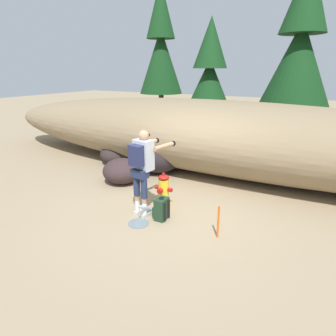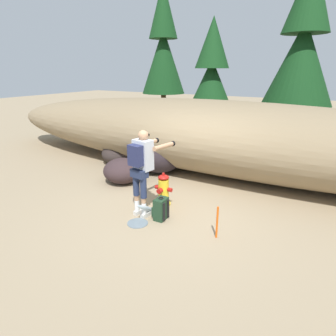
{
  "view_description": "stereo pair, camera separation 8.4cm",
  "coord_description": "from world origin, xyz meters",
  "px_view_note": "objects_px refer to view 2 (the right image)",
  "views": [
    {
      "loc": [
        2.72,
        -4.76,
        2.83
      ],
      "look_at": [
        -0.28,
        0.58,
        0.75
      ],
      "focal_mm": 31.04,
      "sensor_mm": 36.0,
      "label": 1
    },
    {
      "loc": [
        2.79,
        -4.72,
        2.83
      ],
      "look_at": [
        -0.28,
        0.58,
        0.75
      ],
      "focal_mm": 31.04,
      "sensor_mm": 36.0,
      "label": 2
    }
  ],
  "objects_px": {
    "utility_worker": "(143,163)",
    "spare_backpack": "(161,209)",
    "fire_hydrant": "(163,190)",
    "survey_stake": "(217,222)",
    "boulder_large": "(159,153)",
    "boulder_small": "(123,171)",
    "boulder_mid": "(118,154)"
  },
  "relations": [
    {
      "from": "survey_stake",
      "to": "fire_hydrant",
      "type": "bearing_deg",
      "value": 155.64
    },
    {
      "from": "fire_hydrant",
      "to": "utility_worker",
      "type": "xyz_separation_m",
      "value": [
        -0.11,
        -0.6,
        0.77
      ]
    },
    {
      "from": "boulder_small",
      "to": "utility_worker",
      "type": "bearing_deg",
      "value": -38.93
    },
    {
      "from": "utility_worker",
      "to": "boulder_large",
      "type": "relative_size",
      "value": 1.18
    },
    {
      "from": "spare_backpack",
      "to": "boulder_large",
      "type": "xyz_separation_m",
      "value": [
        -1.53,
        2.43,
        0.33
      ]
    },
    {
      "from": "utility_worker",
      "to": "boulder_mid",
      "type": "bearing_deg",
      "value": 57.19
    },
    {
      "from": "spare_backpack",
      "to": "boulder_small",
      "type": "height_order",
      "value": "boulder_small"
    },
    {
      "from": "fire_hydrant",
      "to": "boulder_large",
      "type": "relative_size",
      "value": 0.5
    },
    {
      "from": "fire_hydrant",
      "to": "boulder_small",
      "type": "bearing_deg",
      "value": 159.2
    },
    {
      "from": "fire_hydrant",
      "to": "boulder_small",
      "type": "distance_m",
      "value": 1.73
    },
    {
      "from": "utility_worker",
      "to": "fire_hydrant",
      "type": "bearing_deg",
      "value": -0.07
    },
    {
      "from": "fire_hydrant",
      "to": "survey_stake",
      "type": "distance_m",
      "value": 1.65
    },
    {
      "from": "boulder_small",
      "to": "boulder_mid",
      "type": "bearing_deg",
      "value": 132.99
    },
    {
      "from": "fire_hydrant",
      "to": "boulder_mid",
      "type": "height_order",
      "value": "fire_hydrant"
    },
    {
      "from": "boulder_mid",
      "to": "fire_hydrant",
      "type": "bearing_deg",
      "value": -33.8
    },
    {
      "from": "boulder_mid",
      "to": "survey_stake",
      "type": "bearing_deg",
      "value": -30.69
    },
    {
      "from": "fire_hydrant",
      "to": "boulder_large",
      "type": "height_order",
      "value": "boulder_large"
    },
    {
      "from": "utility_worker",
      "to": "survey_stake",
      "type": "distance_m",
      "value": 1.8
    },
    {
      "from": "boulder_large",
      "to": "boulder_small",
      "type": "distance_m",
      "value": 1.3
    },
    {
      "from": "fire_hydrant",
      "to": "survey_stake",
      "type": "bearing_deg",
      "value": -24.36
    },
    {
      "from": "spare_backpack",
      "to": "boulder_small",
      "type": "xyz_separation_m",
      "value": [
        -1.91,
        1.21,
        0.11
      ]
    },
    {
      "from": "boulder_large",
      "to": "utility_worker",
      "type": "bearing_deg",
      "value": -65.1
    },
    {
      "from": "spare_backpack",
      "to": "fire_hydrant",
      "type": "bearing_deg",
      "value": -64.99
    },
    {
      "from": "utility_worker",
      "to": "boulder_small",
      "type": "relative_size",
      "value": 1.74
    },
    {
      "from": "boulder_mid",
      "to": "boulder_small",
      "type": "distance_m",
      "value": 1.7
    },
    {
      "from": "boulder_large",
      "to": "boulder_small",
      "type": "bearing_deg",
      "value": -106.85
    },
    {
      "from": "spare_backpack",
      "to": "survey_stake",
      "type": "bearing_deg",
      "value": 174.73
    },
    {
      "from": "fire_hydrant",
      "to": "boulder_large",
      "type": "bearing_deg",
      "value": 123.99
    },
    {
      "from": "boulder_large",
      "to": "survey_stake",
      "type": "xyz_separation_m",
      "value": [
        2.74,
        -2.52,
        -0.25
      ]
    },
    {
      "from": "boulder_mid",
      "to": "boulder_large",
      "type": "bearing_deg",
      "value": -0.53
    },
    {
      "from": "utility_worker",
      "to": "spare_backpack",
      "type": "xyz_separation_m",
      "value": [
        0.4,
        0.01,
        -0.9
      ]
    },
    {
      "from": "fire_hydrant",
      "to": "boulder_large",
      "type": "distance_m",
      "value": 2.23
    }
  ]
}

